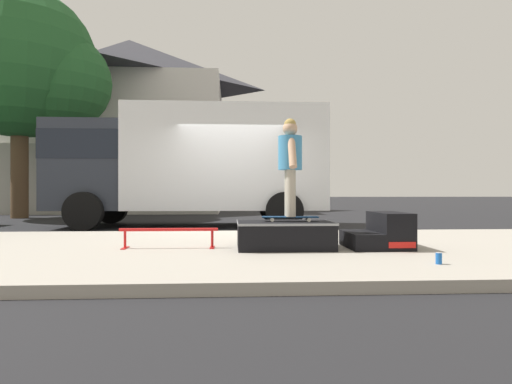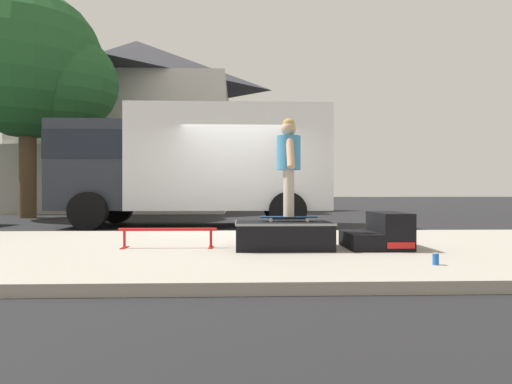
{
  "view_description": "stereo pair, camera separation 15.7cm",
  "coord_description": "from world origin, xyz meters",
  "px_view_note": "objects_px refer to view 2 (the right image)",
  "views": [
    {
      "loc": [
        -0.01,
        -9.19,
        0.9
      ],
      "look_at": [
        0.39,
        -2.31,
        0.9
      ],
      "focal_mm": 30.27,
      "sensor_mm": 36.0,
      "label": 1
    },
    {
      "loc": [
        0.15,
        -9.19,
        0.9
      ],
      "look_at": [
        0.39,
        -2.31,
        0.9
      ],
      "focal_mm": 30.27,
      "sensor_mm": 36.0,
      "label": 2
    }
  ],
  "objects_px": {
    "kicker_ramp": "(380,233)",
    "skateboard": "(289,217)",
    "skater_kid": "(289,159)",
    "soda_can": "(436,259)",
    "box_truck": "(193,162)",
    "skate_box": "(283,234)",
    "grind_rail": "(168,233)",
    "street_tree_main": "(37,69)"
  },
  "relations": [
    {
      "from": "kicker_ramp",
      "to": "grind_rail",
      "type": "bearing_deg",
      "value": 177.62
    },
    {
      "from": "grind_rail",
      "to": "street_tree_main",
      "type": "relative_size",
      "value": 0.17
    },
    {
      "from": "soda_can",
      "to": "street_tree_main",
      "type": "distance_m",
      "value": 15.0
    },
    {
      "from": "grind_rail",
      "to": "box_truck",
      "type": "bearing_deg",
      "value": 92.54
    },
    {
      "from": "skateboard",
      "to": "street_tree_main",
      "type": "xyz_separation_m",
      "value": [
        -7.78,
        9.32,
        4.63
      ]
    },
    {
      "from": "soda_can",
      "to": "skate_box",
      "type": "bearing_deg",
      "value": 137.1
    },
    {
      "from": "skateboard",
      "to": "skater_kid",
      "type": "height_order",
      "value": "skater_kid"
    },
    {
      "from": "kicker_ramp",
      "to": "grind_rail",
      "type": "distance_m",
      "value": 2.96
    },
    {
      "from": "skate_box",
      "to": "grind_rail",
      "type": "height_order",
      "value": "skate_box"
    },
    {
      "from": "skater_kid",
      "to": "box_truck",
      "type": "relative_size",
      "value": 0.2
    },
    {
      "from": "skateboard",
      "to": "street_tree_main",
      "type": "distance_m",
      "value": 12.99
    },
    {
      "from": "box_truck",
      "to": "soda_can",
      "type": "bearing_deg",
      "value": -64.13
    },
    {
      "from": "grind_rail",
      "to": "skater_kid",
      "type": "relative_size",
      "value": 1.0
    },
    {
      "from": "skateboard",
      "to": "skater_kid",
      "type": "relative_size",
      "value": 0.58
    },
    {
      "from": "skate_box",
      "to": "box_truck",
      "type": "xyz_separation_m",
      "value": [
        -1.84,
        5.48,
        1.38
      ]
    },
    {
      "from": "grind_rail",
      "to": "box_truck",
      "type": "height_order",
      "value": "box_truck"
    },
    {
      "from": "soda_can",
      "to": "box_truck",
      "type": "bearing_deg",
      "value": 115.87
    },
    {
      "from": "skateboard",
      "to": "soda_can",
      "type": "distance_m",
      "value": 2.04
    },
    {
      "from": "kicker_ramp",
      "to": "skateboard",
      "type": "bearing_deg",
      "value": 178.24
    },
    {
      "from": "skate_box",
      "to": "street_tree_main",
      "type": "bearing_deg",
      "value": 129.44
    },
    {
      "from": "skate_box",
      "to": "box_truck",
      "type": "relative_size",
      "value": 0.19
    },
    {
      "from": "kicker_ramp",
      "to": "grind_rail",
      "type": "relative_size",
      "value": 0.65
    },
    {
      "from": "soda_can",
      "to": "box_truck",
      "type": "xyz_separation_m",
      "value": [
        -3.33,
        6.87,
        1.52
      ]
    },
    {
      "from": "grind_rail",
      "to": "box_truck",
      "type": "relative_size",
      "value": 0.2
    },
    {
      "from": "skater_kid",
      "to": "street_tree_main",
      "type": "relative_size",
      "value": 0.17
    },
    {
      "from": "soda_can",
      "to": "skater_kid",
      "type": "bearing_deg",
      "value": 134.72
    },
    {
      "from": "skateboard",
      "to": "box_truck",
      "type": "relative_size",
      "value": 0.11
    },
    {
      "from": "kicker_ramp",
      "to": "street_tree_main",
      "type": "distance_m",
      "value": 13.89
    },
    {
      "from": "skateboard",
      "to": "box_truck",
      "type": "bearing_deg",
      "value": 109.41
    },
    {
      "from": "skate_box",
      "to": "skater_kid",
      "type": "height_order",
      "value": "skater_kid"
    },
    {
      "from": "kicker_ramp",
      "to": "street_tree_main",
      "type": "height_order",
      "value": "street_tree_main"
    },
    {
      "from": "grind_rail",
      "to": "street_tree_main",
      "type": "height_order",
      "value": "street_tree_main"
    },
    {
      "from": "skater_kid",
      "to": "box_truck",
      "type": "xyz_separation_m",
      "value": [
        -1.92,
        5.44,
        0.34
      ]
    },
    {
      "from": "soda_can",
      "to": "kicker_ramp",
      "type": "bearing_deg",
      "value": 95.83
    },
    {
      "from": "kicker_ramp",
      "to": "skateboard",
      "type": "xyz_separation_m",
      "value": [
        -1.27,
        0.04,
        0.22
      ]
    },
    {
      "from": "skate_box",
      "to": "box_truck",
      "type": "bearing_deg",
      "value": 108.53
    },
    {
      "from": "skate_box",
      "to": "skater_kid",
      "type": "relative_size",
      "value": 0.96
    },
    {
      "from": "grind_rail",
      "to": "skater_kid",
      "type": "bearing_deg",
      "value": -2.85
    },
    {
      "from": "grind_rail",
      "to": "skateboard",
      "type": "xyz_separation_m",
      "value": [
        1.68,
        -0.08,
        0.22
      ]
    },
    {
      "from": "skate_box",
      "to": "skater_kid",
      "type": "xyz_separation_m",
      "value": [
        0.08,
        0.04,
        1.04
      ]
    },
    {
      "from": "skate_box",
      "to": "soda_can",
      "type": "relative_size",
      "value": 10.4
    },
    {
      "from": "kicker_ramp",
      "to": "soda_can",
      "type": "bearing_deg",
      "value": -84.17
    }
  ]
}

